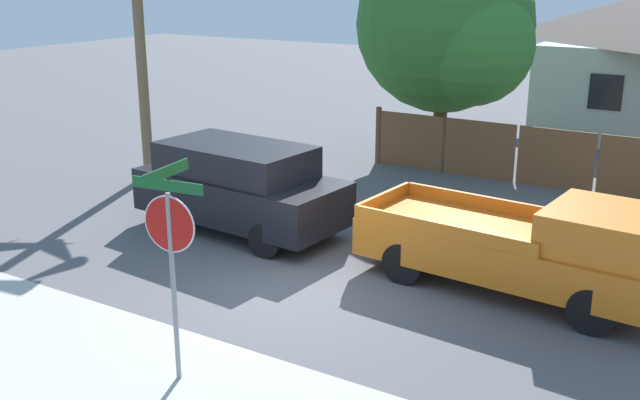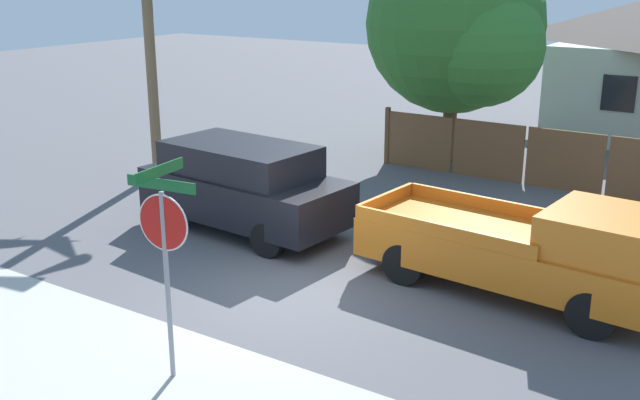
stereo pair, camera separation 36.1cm
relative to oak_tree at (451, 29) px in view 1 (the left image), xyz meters
name	(u,v)px [view 1 (the left image)]	position (x,y,z in m)	size (l,w,h in m)	color
ground_plane	(292,295)	(1.36, -10.25, -3.84)	(80.00, 80.00, 0.00)	#56565B
sidewalk_strip	(146,389)	(1.36, -13.85, -3.84)	(36.00, 3.20, 0.01)	#B2B2AD
wooden_fence	(640,169)	(5.53, -1.16, -3.07)	(14.39, 0.12, 1.65)	brown
oak_tree	(451,29)	(0.00, 0.00, 0.00)	(5.27, 5.02, 6.46)	brown
red_suv	(240,185)	(-1.43, -8.02, -2.82)	(4.76, 2.37, 1.91)	black
orange_pickup	(530,247)	(4.83, -8.04, -2.99)	(5.57, 2.44, 1.76)	orange
stop_sign	(170,237)	(1.55, -13.39, -1.76)	(1.07, 0.96, 3.04)	gray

